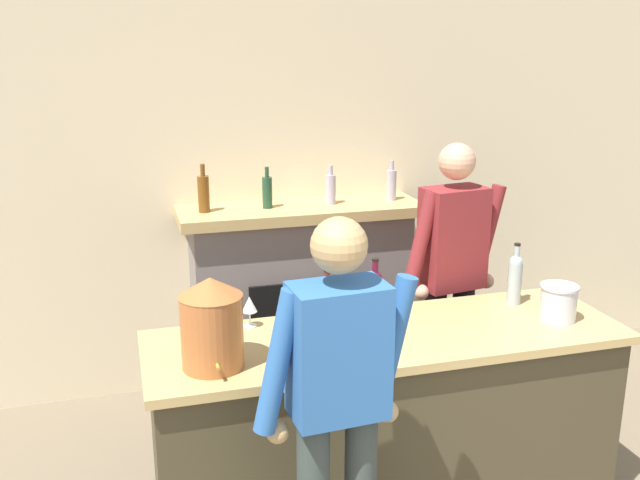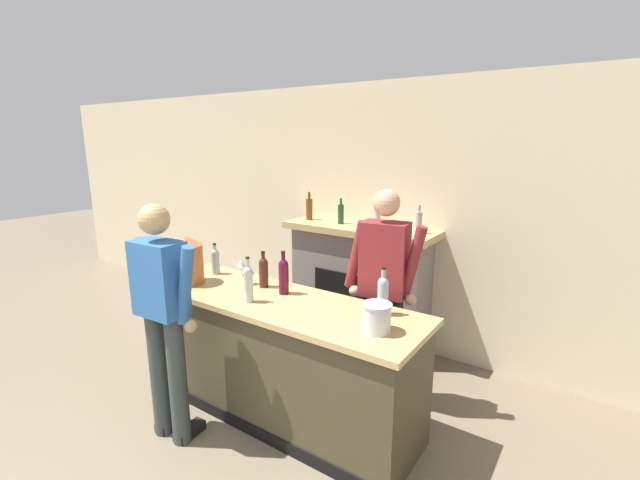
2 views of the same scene
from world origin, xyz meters
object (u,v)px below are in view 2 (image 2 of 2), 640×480
object	(u,v)px
copper_dispenser	(187,259)
wine_bottle_merlot_tall	(215,260)
wine_bottle_port_short	(248,282)
person_bartender	(383,290)
wine_glass_back_row	(241,264)
fireplace_stone	(359,285)
ice_bucket_steel	(377,318)
wine_glass_by_dispenser	(249,270)
wine_bottle_cabernet_heavy	(284,275)
wine_bottle_chardonnay_pale	(383,294)
person_customer	(163,315)
wine_bottle_riesling_slim	(264,271)

from	to	relation	value
copper_dispenser	wine_bottle_merlot_tall	distance (m)	0.32
wine_bottle_merlot_tall	wine_bottle_port_short	bearing A→B (deg)	-24.59
person_bartender	wine_glass_back_row	xyz separation A→B (m)	(-1.25, -0.31, 0.09)
person_bartender	wine_bottle_port_short	xyz separation A→B (m)	(-0.75, -0.74, 0.13)
fireplace_stone	wine_bottle_merlot_tall	world-z (taller)	fireplace_stone
ice_bucket_steel	wine_glass_by_dispenser	distance (m)	1.32
wine_bottle_merlot_tall	wine_bottle_cabernet_heavy	xyz separation A→B (m)	(0.84, -0.05, 0.03)
wine_bottle_cabernet_heavy	wine_bottle_chardonnay_pale	size ratio (longest dim) A/B	1.02
fireplace_stone	ice_bucket_steel	size ratio (longest dim) A/B	8.37
person_customer	wine_glass_back_row	distance (m)	0.96
wine_bottle_cabernet_heavy	copper_dispenser	bearing A→B (deg)	-163.17
person_customer	wine_bottle_port_short	xyz separation A→B (m)	(0.34, 0.51, 0.16)
person_bartender	copper_dispenser	bearing A→B (deg)	-154.59
fireplace_stone	person_customer	xyz separation A→B (m)	(-0.40, -2.10, 0.31)
wine_bottle_chardonnay_pale	wine_glass_back_row	xyz separation A→B (m)	(-1.44, 0.08, -0.04)
ice_bucket_steel	wine_bottle_chardonnay_pale	size ratio (longest dim) A/B	0.57
person_bartender	wine_bottle_cabernet_heavy	bearing A→B (deg)	-144.99
person_bartender	ice_bucket_steel	xyz separation A→B (m)	(0.28, -0.66, 0.07)
fireplace_stone	copper_dispenser	distance (m)	1.83
wine_bottle_chardonnay_pale	person_bartender	bearing A→B (deg)	115.40
ice_bucket_steel	wine_bottle_riesling_slim	bearing A→B (deg)	168.63
wine_bottle_merlot_tall	copper_dispenser	bearing A→B (deg)	-91.19
copper_dispenser	wine_bottle_merlot_tall	size ratio (longest dim) A/B	1.44
ice_bucket_steel	wine_glass_back_row	bearing A→B (deg)	167.20
wine_glass_back_row	wine_bottle_chardonnay_pale	bearing A→B (deg)	-3.05
wine_bottle_riesling_slim	wine_bottle_cabernet_heavy	bearing A→B (deg)	-7.43
person_bartender	wine_glass_by_dispenser	bearing A→B (deg)	-156.91
wine_bottle_riesling_slim	wine_bottle_port_short	size ratio (longest dim) A/B	0.87
wine_bottle_chardonnay_pale	wine_bottle_port_short	bearing A→B (deg)	-159.26
person_customer	wine_bottle_riesling_slim	xyz separation A→B (m)	(0.20, 0.83, 0.14)
person_bartender	fireplace_stone	bearing A→B (deg)	129.25
fireplace_stone	wine_bottle_riesling_slim	size ratio (longest dim) A/B	5.30
wine_bottle_port_short	person_customer	bearing A→B (deg)	-123.31
person_bartender	person_customer	bearing A→B (deg)	-131.03
fireplace_stone	wine_bottle_riesling_slim	bearing A→B (deg)	-98.61
wine_bottle_riesling_slim	wine_bottle_port_short	world-z (taller)	wine_bottle_port_short
fireplace_stone	copper_dispenser	xyz separation A→B (m)	(-0.80, -1.56, 0.53)
wine_bottle_port_short	wine_bottle_chardonnay_pale	xyz separation A→B (m)	(0.93, 0.35, -0.00)
person_bartender	wine_glass_by_dispenser	xyz separation A→B (m)	(-1.03, -0.44, 0.10)
wine_bottle_port_short	wine_bottle_chardonnay_pale	bearing A→B (deg)	20.74
person_customer	wine_bottle_port_short	size ratio (longest dim) A/B	5.02
fireplace_stone	person_bartender	size ratio (longest dim) A/B	0.89
person_customer	ice_bucket_steel	world-z (taller)	person_customer
ice_bucket_steel	wine_bottle_cabernet_heavy	size ratio (longest dim) A/B	0.55
copper_dispenser	ice_bucket_steel	world-z (taller)	copper_dispenser
wine_bottle_cabernet_heavy	fireplace_stone	bearing A→B (deg)	92.04
copper_dispenser	ice_bucket_steel	bearing A→B (deg)	1.72
person_customer	wine_bottle_chardonnay_pale	distance (m)	1.55
fireplace_stone	copper_dispenser	size ratio (longest dim) A/B	3.92
wine_bottle_riesling_slim	wine_bottle_chardonnay_pale	distance (m)	1.07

